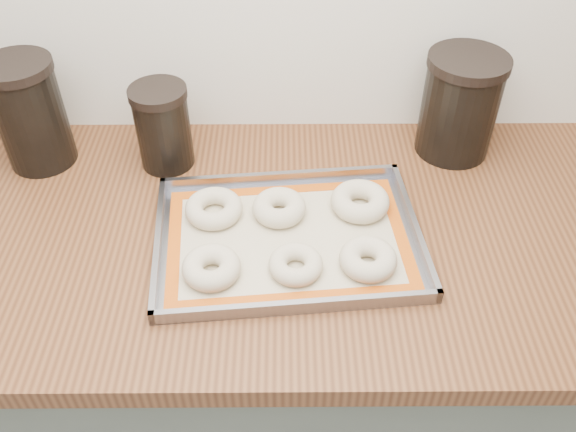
{
  "coord_description": "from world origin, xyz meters",
  "views": [
    {
      "loc": [
        0.03,
        0.88,
        1.66
      ],
      "look_at": [
        0.04,
        1.64,
        0.96
      ],
      "focal_mm": 38.0,
      "sensor_mm": 36.0,
      "label": 1
    }
  ],
  "objects_px": {
    "bagel_back_right": "(360,201)",
    "canister_right": "(460,105)",
    "bagel_front_left": "(211,267)",
    "bagel_front_right": "(368,259)",
    "bagel_back_left": "(214,208)",
    "canister_mid": "(163,127)",
    "baking_tray": "(288,238)",
    "bagel_front_mid": "(296,264)",
    "bagel_back_mid": "(279,208)",
    "canister_left": "(30,114)"
  },
  "relations": [
    {
      "from": "bagel_front_right",
      "to": "canister_right",
      "type": "bearing_deg",
      "value": 58.25
    },
    {
      "from": "canister_right",
      "to": "bagel_back_left",
      "type": "bearing_deg",
      "value": -156.38
    },
    {
      "from": "bagel_front_right",
      "to": "bagel_back_left",
      "type": "height_order",
      "value": "bagel_front_right"
    },
    {
      "from": "canister_right",
      "to": "canister_left",
      "type": "bearing_deg",
      "value": -177.87
    },
    {
      "from": "bagel_back_mid",
      "to": "canister_mid",
      "type": "xyz_separation_m",
      "value": [
        -0.23,
        0.17,
        0.06
      ]
    },
    {
      "from": "bagel_back_right",
      "to": "canister_left",
      "type": "bearing_deg",
      "value": 165.63
    },
    {
      "from": "bagel_back_mid",
      "to": "bagel_back_left",
      "type": "bearing_deg",
      "value": 179.88
    },
    {
      "from": "baking_tray",
      "to": "bagel_front_mid",
      "type": "bearing_deg",
      "value": -80.61
    },
    {
      "from": "canister_left",
      "to": "canister_right",
      "type": "height_order",
      "value": "canister_left"
    },
    {
      "from": "bagel_front_right",
      "to": "canister_mid",
      "type": "bearing_deg",
      "value": 141.78
    },
    {
      "from": "bagel_front_right",
      "to": "bagel_back_left",
      "type": "bearing_deg",
      "value": 154.22
    },
    {
      "from": "bagel_front_right",
      "to": "canister_left",
      "type": "bearing_deg",
      "value": 154.06
    },
    {
      "from": "bagel_back_right",
      "to": "canister_right",
      "type": "xyz_separation_m",
      "value": [
        0.21,
        0.19,
        0.08
      ]
    },
    {
      "from": "bagel_back_left",
      "to": "bagel_front_right",
      "type": "bearing_deg",
      "value": -25.78
    },
    {
      "from": "bagel_back_left",
      "to": "canister_mid",
      "type": "height_order",
      "value": "canister_mid"
    },
    {
      "from": "bagel_front_mid",
      "to": "bagel_back_mid",
      "type": "height_order",
      "value": "bagel_back_mid"
    },
    {
      "from": "bagel_front_left",
      "to": "bagel_back_right",
      "type": "xyz_separation_m",
      "value": [
        0.26,
        0.16,
        0.0
      ]
    },
    {
      "from": "baking_tray",
      "to": "bagel_back_mid",
      "type": "distance_m",
      "value": 0.07
    },
    {
      "from": "bagel_back_left",
      "to": "canister_right",
      "type": "xyz_separation_m",
      "value": [
        0.48,
        0.21,
        0.08
      ]
    },
    {
      "from": "bagel_front_right",
      "to": "bagel_back_left",
      "type": "distance_m",
      "value": 0.3
    },
    {
      "from": "bagel_front_mid",
      "to": "bagel_back_right",
      "type": "relative_size",
      "value": 0.84
    },
    {
      "from": "bagel_back_mid",
      "to": "bagel_back_right",
      "type": "xyz_separation_m",
      "value": [
        0.15,
        0.02,
        0.0
      ]
    },
    {
      "from": "baking_tray",
      "to": "bagel_front_right",
      "type": "relative_size",
      "value": 5.05
    },
    {
      "from": "bagel_front_right",
      "to": "bagel_back_mid",
      "type": "xyz_separation_m",
      "value": [
        -0.15,
        0.13,
        0.0
      ]
    },
    {
      "from": "bagel_back_right",
      "to": "canister_left",
      "type": "distance_m",
      "value": 0.66
    },
    {
      "from": "bagel_front_left",
      "to": "bagel_front_right",
      "type": "relative_size",
      "value": 1.01
    },
    {
      "from": "bagel_front_right",
      "to": "canister_mid",
      "type": "height_order",
      "value": "canister_mid"
    },
    {
      "from": "bagel_back_mid",
      "to": "canister_mid",
      "type": "distance_m",
      "value": 0.29
    },
    {
      "from": "bagel_back_left",
      "to": "bagel_back_right",
      "type": "relative_size",
      "value": 0.97
    },
    {
      "from": "bagel_back_left",
      "to": "bagel_front_mid",
      "type": "bearing_deg",
      "value": -43.25
    },
    {
      "from": "baking_tray",
      "to": "bagel_back_left",
      "type": "relative_size",
      "value": 4.66
    },
    {
      "from": "canister_mid",
      "to": "canister_right",
      "type": "xyz_separation_m",
      "value": [
        0.58,
        0.04,
        0.02
      ]
    },
    {
      "from": "bagel_front_right",
      "to": "canister_right",
      "type": "height_order",
      "value": "canister_right"
    },
    {
      "from": "canister_left",
      "to": "bagel_back_left",
      "type": "bearing_deg",
      "value": -26.05
    },
    {
      "from": "bagel_front_left",
      "to": "bagel_back_mid",
      "type": "distance_m",
      "value": 0.18
    },
    {
      "from": "bagel_back_right",
      "to": "bagel_front_mid",
      "type": "bearing_deg",
      "value": -128.08
    },
    {
      "from": "bagel_front_right",
      "to": "canister_mid",
      "type": "relative_size",
      "value": 0.57
    },
    {
      "from": "canister_left",
      "to": "baking_tray",
      "type": "bearing_deg",
      "value": -25.81
    },
    {
      "from": "bagel_front_mid",
      "to": "bagel_back_mid",
      "type": "distance_m",
      "value": 0.14
    },
    {
      "from": "bagel_front_mid",
      "to": "bagel_back_mid",
      "type": "bearing_deg",
      "value": 101.48
    },
    {
      "from": "bagel_back_left",
      "to": "bagel_back_right",
      "type": "height_order",
      "value": "bagel_back_right"
    },
    {
      "from": "bagel_front_right",
      "to": "bagel_front_left",
      "type": "bearing_deg",
      "value": -176.25
    },
    {
      "from": "bagel_back_right",
      "to": "canister_left",
      "type": "relative_size",
      "value": 0.49
    },
    {
      "from": "bagel_front_left",
      "to": "canister_right",
      "type": "distance_m",
      "value": 0.59
    },
    {
      "from": "bagel_front_left",
      "to": "canister_left",
      "type": "height_order",
      "value": "canister_left"
    },
    {
      "from": "bagel_front_mid",
      "to": "bagel_back_left",
      "type": "bearing_deg",
      "value": 136.75
    },
    {
      "from": "bagel_front_left",
      "to": "bagel_back_mid",
      "type": "bearing_deg",
      "value": 52.82
    },
    {
      "from": "canister_mid",
      "to": "bagel_back_right",
      "type": "bearing_deg",
      "value": -21.83
    },
    {
      "from": "canister_left",
      "to": "bagel_back_mid",
      "type": "bearing_deg",
      "value": -20.23
    },
    {
      "from": "bagel_front_right",
      "to": "bagel_back_right",
      "type": "distance_m",
      "value": 0.14
    }
  ]
}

